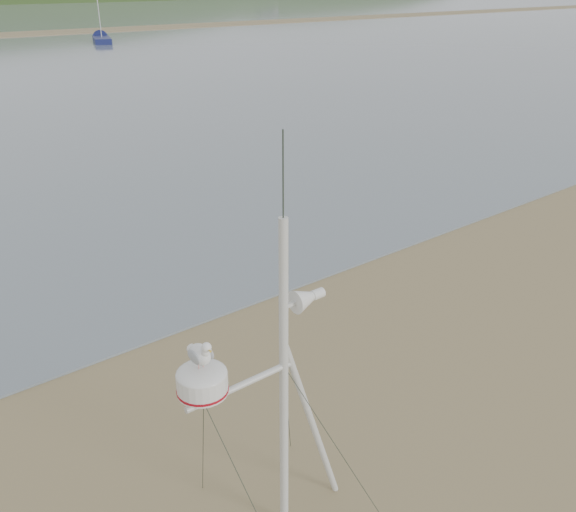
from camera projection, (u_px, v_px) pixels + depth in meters
mast_rig at (283, 452)px, 6.39m from camera, size 1.99×2.12×4.48m
sailboat_blue_far at (101, 38)px, 59.82m from camera, size 3.49×6.41×6.24m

